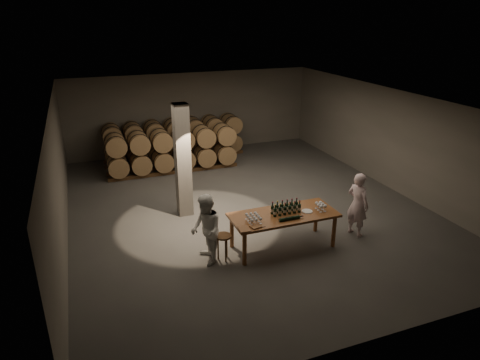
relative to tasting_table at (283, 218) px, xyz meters
name	(u,v)px	position (x,y,z in m)	size (l,w,h in m)	color
room	(183,161)	(-1.80, 2.70, 0.80)	(12.00, 12.00, 12.00)	#4C4A47
tasting_table	(283,218)	(0.00, 0.00, 0.00)	(2.60, 1.10, 0.90)	brown
barrel_stack_back	(174,138)	(-0.96, 7.70, 0.03)	(5.48, 0.95, 1.57)	brown
barrel_stack_front	(172,149)	(-1.35, 6.30, 0.03)	(4.70, 0.95, 1.57)	brown
bottle_cluster	(286,209)	(0.07, 0.02, 0.22)	(0.73, 0.23, 0.32)	black
lying_bottles	(290,218)	(-0.01, -0.34, 0.14)	(0.62, 0.08, 0.08)	black
glass_cluster_left	(254,217)	(-0.83, -0.10, 0.22)	(0.30, 0.41, 0.16)	silver
glass_cluster_right	(321,205)	(0.95, -0.12, 0.24)	(0.20, 0.31, 0.19)	silver
plate	(307,211)	(0.59, -0.08, 0.11)	(0.26, 0.26, 0.02)	silver
notebook_near	(256,227)	(-0.89, -0.39, 0.12)	(0.23, 0.18, 0.03)	brown
notebook_corner	(244,229)	(-1.18, -0.40, 0.12)	(0.24, 0.31, 0.03)	brown
pen	(263,227)	(-0.75, -0.45, 0.11)	(0.01, 0.01, 0.14)	black
stool	(223,240)	(-1.55, -0.04, -0.27)	(0.38, 0.38, 0.64)	brown
person_man	(358,204)	(2.06, -0.09, 0.06)	(0.62, 0.41, 1.71)	white
person_woman	(206,230)	(-1.95, 0.00, 0.04)	(0.82, 0.64, 1.68)	white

